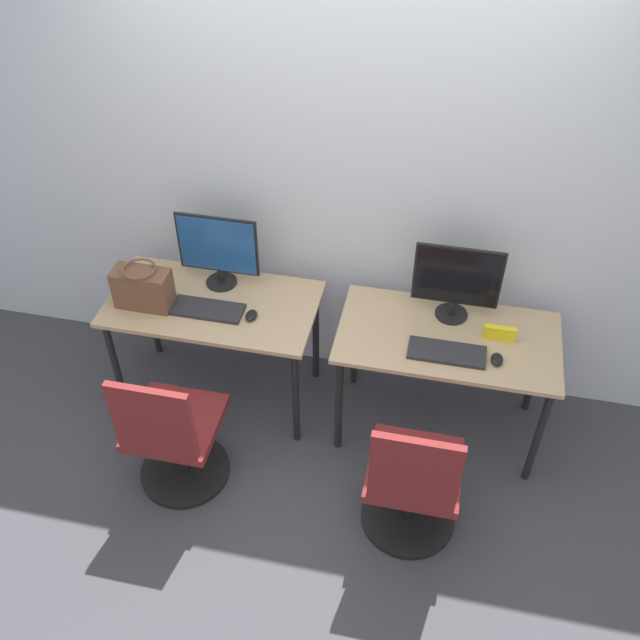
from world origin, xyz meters
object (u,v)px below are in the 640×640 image
(office_chair_right, at_px, (412,486))
(handbag, at_px, (143,288))
(monitor_left, at_px, (218,249))
(mouse_right, at_px, (497,359))
(keyboard_right, at_px, (447,353))
(office_chair_left, at_px, (173,438))
(mouse_left, at_px, (251,315))
(monitor_right, at_px, (457,281))
(keyboard_left, at_px, (208,309))

(office_chair_right, distance_m, handbag, 1.71)
(monitor_left, distance_m, mouse_right, 1.56)
(office_chair_right, bearing_deg, keyboard_right, 82.26)
(monitor_left, height_order, handbag, monitor_left)
(office_chair_left, height_order, handbag, handbag)
(mouse_left, relative_size, handbag, 0.30)
(mouse_left, distance_m, mouse_right, 1.27)
(office_chair_left, bearing_deg, mouse_right, 18.85)
(mouse_right, distance_m, office_chair_right, 0.74)
(mouse_left, xyz_separation_m, mouse_right, (1.27, -0.06, 0.00))
(monitor_right, relative_size, keyboard_right, 1.15)
(mouse_left, height_order, office_chair_right, office_chair_right)
(monitor_left, xyz_separation_m, keyboard_left, (-0.00, -0.24, -0.22))
(keyboard_right, xyz_separation_m, handbag, (-1.61, 0.04, 0.11))
(keyboard_right, bearing_deg, office_chair_right, -97.74)
(office_chair_right, bearing_deg, monitor_right, 84.95)
(monitor_left, bearing_deg, monitor_right, -0.14)
(monitor_right, height_order, keyboard_right, monitor_right)
(mouse_left, relative_size, keyboard_right, 0.23)
(office_chair_left, bearing_deg, keyboard_right, 22.22)
(keyboard_right, relative_size, handbag, 1.28)
(monitor_left, xyz_separation_m, mouse_right, (1.51, -0.31, -0.21))
(mouse_left, xyz_separation_m, monitor_right, (1.02, 0.24, 0.21))
(mouse_left, bearing_deg, office_chair_left, -114.49)
(office_chair_left, relative_size, monitor_right, 1.98)
(keyboard_left, xyz_separation_m, office_chair_right, (1.19, -0.62, -0.37))
(monitor_right, xyz_separation_m, keyboard_right, (0.00, -0.30, -0.22))
(monitor_left, height_order, keyboard_left, monitor_left)
(keyboard_left, bearing_deg, handbag, -176.96)
(mouse_right, xyz_separation_m, office_chair_right, (-0.32, -0.55, -0.37))
(office_chair_left, height_order, monitor_right, monitor_right)
(keyboard_left, distance_m, office_chair_left, 0.69)
(keyboard_left, relative_size, monitor_right, 0.87)
(mouse_right, bearing_deg, monitor_right, 128.71)
(mouse_left, distance_m, monitor_right, 1.07)
(mouse_left, distance_m, handbag, 0.59)
(keyboard_left, distance_m, monitor_right, 1.31)
(monitor_left, relative_size, keyboard_left, 1.15)
(keyboard_left, xyz_separation_m, office_chair_left, (-0.02, -0.59, -0.37))
(mouse_right, height_order, handbag, handbag)
(keyboard_left, relative_size, handbag, 1.28)
(mouse_left, xyz_separation_m, keyboard_right, (1.02, -0.06, -0.01))
(monitor_right, bearing_deg, handbag, -170.87)
(mouse_right, bearing_deg, monitor_left, 168.50)
(office_chair_left, bearing_deg, monitor_left, 88.44)
(office_chair_right, bearing_deg, handbag, 158.56)
(monitor_left, bearing_deg, keyboard_left, -90.00)
(office_chair_left, bearing_deg, handbag, 119.07)
(mouse_left, height_order, keyboard_right, mouse_left)
(monitor_right, relative_size, mouse_right, 4.94)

